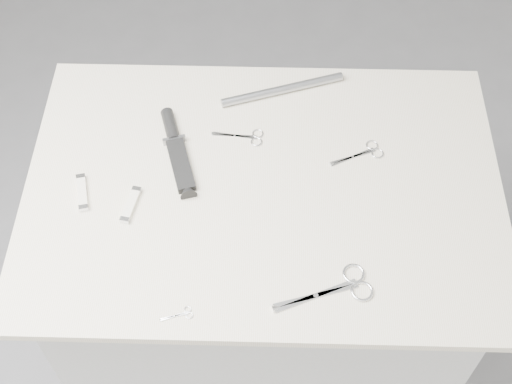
{
  "coord_description": "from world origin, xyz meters",
  "views": [
    {
      "loc": [
        0.01,
        -0.88,
        2.12
      ],
      "look_at": [
        -0.02,
        -0.02,
        0.92
      ],
      "focal_mm": 50.0,
      "sensor_mm": 36.0,
      "label": 1
    }
  ],
  "objects_px": {
    "sheathed_knife": "(176,147)",
    "metal_rail": "(283,89)",
    "embroidery_scissors_a": "(365,153)",
    "pocket_knife_a": "(82,192)",
    "embroidery_scissors_b": "(247,137)",
    "pocket_knife_b": "(131,205)",
    "plinth": "(262,292)",
    "large_shears": "(343,287)",
    "tiny_scissors": "(181,315)"
  },
  "relations": [
    {
      "from": "embroidery_scissors_a",
      "to": "embroidery_scissors_b",
      "type": "height_order",
      "value": "same"
    },
    {
      "from": "plinth",
      "to": "metal_rail",
      "type": "xyz_separation_m",
      "value": [
        0.04,
        0.27,
        0.48
      ]
    },
    {
      "from": "sheathed_knife",
      "to": "pocket_knife_b",
      "type": "distance_m",
      "value": 0.17
    },
    {
      "from": "large_shears",
      "to": "pocket_knife_a",
      "type": "bearing_deg",
      "value": 138.5
    },
    {
      "from": "pocket_knife_b",
      "to": "embroidery_scissors_b",
      "type": "bearing_deg",
      "value": -39.17
    },
    {
      "from": "sheathed_knife",
      "to": "plinth",
      "type": "bearing_deg",
      "value": -132.74
    },
    {
      "from": "pocket_knife_b",
      "to": "pocket_knife_a",
      "type": "bearing_deg",
      "value": 86.09
    },
    {
      "from": "plinth",
      "to": "pocket_knife_b",
      "type": "relative_size",
      "value": 10.03
    },
    {
      "from": "tiny_scissors",
      "to": "metal_rail",
      "type": "bearing_deg",
      "value": 53.81
    },
    {
      "from": "embroidery_scissors_a",
      "to": "pocket_knife_a",
      "type": "distance_m",
      "value": 0.61
    },
    {
      "from": "plinth",
      "to": "embroidery_scissors_a",
      "type": "xyz_separation_m",
      "value": [
        0.22,
        0.09,
        0.47
      ]
    },
    {
      "from": "embroidery_scissors_a",
      "to": "tiny_scissors",
      "type": "bearing_deg",
      "value": -157.29
    },
    {
      "from": "plinth",
      "to": "large_shears",
      "type": "relative_size",
      "value": 4.68
    },
    {
      "from": "embroidery_scissors_a",
      "to": "sheathed_knife",
      "type": "height_order",
      "value": "sheathed_knife"
    },
    {
      "from": "pocket_knife_a",
      "to": "embroidery_scissors_b",
      "type": "bearing_deg",
      "value": -77.77
    },
    {
      "from": "pocket_knife_a",
      "to": "large_shears",
      "type": "bearing_deg",
      "value": -124.73
    },
    {
      "from": "sheathed_knife",
      "to": "pocket_knife_b",
      "type": "relative_size",
      "value": 2.52
    },
    {
      "from": "metal_rail",
      "to": "sheathed_knife",
      "type": "bearing_deg",
      "value": -142.75
    },
    {
      "from": "sheathed_knife",
      "to": "pocket_knife_a",
      "type": "bearing_deg",
      "value": 107.76
    },
    {
      "from": "sheathed_knife",
      "to": "pocket_knife_b",
      "type": "xyz_separation_m",
      "value": [
        -0.08,
        -0.15,
        -0.0
      ]
    },
    {
      "from": "embroidery_scissors_b",
      "to": "pocket_knife_b",
      "type": "xyz_separation_m",
      "value": [
        -0.23,
        -0.19,
        0.0
      ]
    },
    {
      "from": "embroidery_scissors_b",
      "to": "tiny_scissors",
      "type": "xyz_separation_m",
      "value": [
        -0.11,
        -0.43,
        -0.0
      ]
    },
    {
      "from": "embroidery_scissors_b",
      "to": "sheathed_knife",
      "type": "distance_m",
      "value": 0.16
    },
    {
      "from": "large_shears",
      "to": "embroidery_scissors_a",
      "type": "relative_size",
      "value": 1.62
    },
    {
      "from": "tiny_scissors",
      "to": "pocket_knife_b",
      "type": "bearing_deg",
      "value": 98.95
    },
    {
      "from": "sheathed_knife",
      "to": "metal_rail",
      "type": "xyz_separation_m",
      "value": [
        0.23,
        0.17,
        0.0
      ]
    },
    {
      "from": "large_shears",
      "to": "tiny_scissors",
      "type": "distance_m",
      "value": 0.31
    },
    {
      "from": "plinth",
      "to": "sheathed_knife",
      "type": "relative_size",
      "value": 3.97
    },
    {
      "from": "embroidery_scissors_b",
      "to": "sheathed_knife",
      "type": "bearing_deg",
      "value": -160.81
    },
    {
      "from": "embroidery_scissors_a",
      "to": "sheathed_knife",
      "type": "xyz_separation_m",
      "value": [
        -0.41,
        0.0,
        0.01
      ]
    },
    {
      "from": "large_shears",
      "to": "embroidery_scissors_a",
      "type": "bearing_deg",
      "value": 58.8
    },
    {
      "from": "plinth",
      "to": "large_shears",
      "type": "distance_m",
      "value": 0.55
    },
    {
      "from": "embroidery_scissors_b",
      "to": "pocket_knife_a",
      "type": "xyz_separation_m",
      "value": [
        -0.34,
        -0.16,
        0.0
      ]
    },
    {
      "from": "pocket_knife_b",
      "to": "metal_rail",
      "type": "height_order",
      "value": "metal_rail"
    },
    {
      "from": "pocket_knife_b",
      "to": "sheathed_knife",
      "type": "bearing_deg",
      "value": -15.78
    },
    {
      "from": "plinth",
      "to": "metal_rail",
      "type": "bearing_deg",
      "value": 81.87
    },
    {
      "from": "embroidery_scissors_a",
      "to": "embroidery_scissors_b",
      "type": "relative_size",
      "value": 1.05
    },
    {
      "from": "embroidery_scissors_b",
      "to": "sheathed_knife",
      "type": "height_order",
      "value": "sheathed_knife"
    },
    {
      "from": "tiny_scissors",
      "to": "pocket_knife_b",
      "type": "height_order",
      "value": "pocket_knife_b"
    },
    {
      "from": "embroidery_scissors_a",
      "to": "pocket_knife_b",
      "type": "bearing_deg",
      "value": 172.93
    },
    {
      "from": "embroidery_scissors_a",
      "to": "sheathed_knife",
      "type": "relative_size",
      "value": 0.52
    },
    {
      "from": "tiny_scissors",
      "to": "embroidery_scissors_b",
      "type": "bearing_deg",
      "value": 57.82
    },
    {
      "from": "tiny_scissors",
      "to": "sheathed_knife",
      "type": "bearing_deg",
      "value": 78.34
    },
    {
      "from": "plinth",
      "to": "embroidery_scissors_b",
      "type": "relative_size",
      "value": 7.95
    },
    {
      "from": "large_shears",
      "to": "sheathed_knife",
      "type": "bearing_deg",
      "value": 116.08
    },
    {
      "from": "pocket_knife_a",
      "to": "pocket_knife_b",
      "type": "xyz_separation_m",
      "value": [
        0.1,
        -0.03,
        0.0
      ]
    },
    {
      "from": "embroidery_scissors_a",
      "to": "metal_rail",
      "type": "bearing_deg",
      "value": 111.18
    },
    {
      "from": "embroidery_scissors_a",
      "to": "tiny_scissors",
      "type": "distance_m",
      "value": 0.54
    },
    {
      "from": "embroidery_scissors_a",
      "to": "pocket_knife_b",
      "type": "relative_size",
      "value": 1.32
    },
    {
      "from": "embroidery_scissors_b",
      "to": "sheathed_knife",
      "type": "xyz_separation_m",
      "value": [
        -0.15,
        -0.04,
        0.01
      ]
    }
  ]
}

